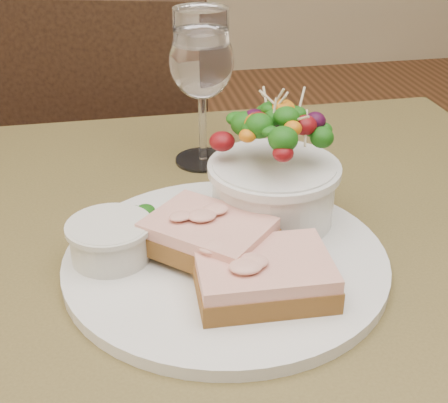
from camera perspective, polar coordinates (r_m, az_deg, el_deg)
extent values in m
cube|color=#4B4220|center=(0.60, 0.75, -7.29)|extent=(0.80, 0.80, 0.04)
cylinder|color=black|center=(1.18, 13.77, -10.35)|extent=(0.05, 0.05, 0.71)
cube|color=black|center=(1.35, -9.65, 0.32)|extent=(0.51, 0.51, 0.04)
cube|color=black|center=(1.09, -12.69, 5.96)|extent=(0.42, 0.14, 0.45)
cube|color=black|center=(1.47, -8.94, -7.42)|extent=(0.44, 0.44, 0.45)
cylinder|color=silver|center=(0.59, 0.15, -5.36)|extent=(0.30, 0.30, 0.01)
cube|color=#502A15|center=(0.53, 3.62, -7.23)|extent=(0.12, 0.09, 0.02)
cube|color=#FCECBF|center=(0.52, 3.67, -5.82)|extent=(0.11, 0.09, 0.01)
cube|color=#502A15|center=(0.57, -1.44, -3.64)|extent=(0.13, 0.13, 0.02)
cube|color=#FCECBF|center=(0.56, -1.46, -2.31)|extent=(0.13, 0.13, 0.01)
cylinder|color=beige|center=(0.58, -10.35, -3.51)|extent=(0.07, 0.07, 0.04)
cylinder|color=olive|center=(0.57, -10.48, -2.24)|extent=(0.06, 0.06, 0.01)
cylinder|color=silver|center=(0.63, 4.52, 0.96)|extent=(0.12, 0.12, 0.06)
ellipsoid|color=#113C0A|center=(0.60, 4.72, 5.67)|extent=(0.11, 0.11, 0.06)
ellipsoid|color=#113C0A|center=(0.63, -8.71, -1.60)|extent=(0.04, 0.04, 0.01)
sphere|color=maroon|center=(0.62, -10.06, -1.79)|extent=(0.02, 0.02, 0.02)
cylinder|color=white|center=(0.79, -1.91, 3.83)|extent=(0.07, 0.07, 0.00)
cylinder|color=white|center=(0.77, -1.97, 7.01)|extent=(0.01, 0.01, 0.09)
ellipsoid|color=white|center=(0.74, -2.07, 12.74)|extent=(0.08, 0.08, 0.09)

